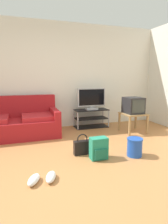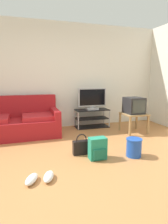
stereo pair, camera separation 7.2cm
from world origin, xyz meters
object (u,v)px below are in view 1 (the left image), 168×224
at_px(handbag, 82,147).
at_px(sneakers_pair, 42,178).
at_px(tv_stand, 91,118).
at_px(side_table, 133,116).
at_px(couch, 16,122).
at_px(flat_tv, 92,99).
at_px(cleaning_bucket, 135,147).
at_px(crt_tv, 133,105).
at_px(backpack, 99,148).

xyz_separation_m(handbag, sneakers_pair, (-0.76, -0.67, -0.09)).
height_order(tv_stand, side_table, tv_stand).
bearing_deg(couch, flat_tv, 5.40).
height_order(handbag, cleaning_bucket, handbag).
bearing_deg(cleaning_bucket, crt_tv, 58.79).
distance_m(flat_tv, side_table, 1.15).
height_order(backpack, sneakers_pair, backpack).
relative_size(couch, crt_tv, 4.38).
distance_m(side_table, cleaning_bucket, 1.50).
bearing_deg(side_table, flat_tv, 137.23).
bearing_deg(flat_tv, side_table, -42.77).
xyz_separation_m(side_table, backpack, (-1.40, -1.18, -0.22)).
bearing_deg(couch, backpack, -53.05).
xyz_separation_m(couch, cleaning_bucket, (1.93, -1.82, -0.15)).
xyz_separation_m(handbag, cleaning_bucket, (0.82, -0.35, 0.03)).
bearing_deg(crt_tv, sneakers_pair, -145.75).
distance_m(backpack, handbag, 0.33).
xyz_separation_m(flat_tv, cleaning_bucket, (0.03, -2.00, -0.60)).
bearing_deg(crt_tv, couch, 168.59).
xyz_separation_m(flat_tv, handbag, (-0.80, -1.66, -0.63)).
relative_size(couch, backpack, 5.23).
xyz_separation_m(crt_tv, handbag, (-1.60, -0.93, -0.52)).
height_order(couch, flat_tv, flat_tv).
xyz_separation_m(tv_stand, cleaning_bucket, (0.03, -2.03, -0.07)).
bearing_deg(tv_stand, backpack, -107.11).
height_order(flat_tv, sneakers_pair, flat_tv).
distance_m(couch, cleaning_bucket, 2.66).
relative_size(tv_stand, backpack, 2.46).
bearing_deg(flat_tv, backpack, -107.30).
height_order(side_table, handbag, side_table).
bearing_deg(side_table, handbag, -150.19).
relative_size(side_table, backpack, 1.50).
bearing_deg(couch, handbag, -53.11).
xyz_separation_m(backpack, sneakers_pair, (-0.96, -0.41, -0.13)).
bearing_deg(tv_stand, side_table, -43.62).
distance_m(flat_tv, handbag, 1.94).
bearing_deg(crt_tv, flat_tv, 137.86).
bearing_deg(flat_tv, cleaning_bucket, -89.17).
bearing_deg(side_table, couch, 168.27).
relative_size(side_table, handbag, 1.47).
bearing_deg(flat_tv, couch, -174.60).
bearing_deg(cleaning_bucket, sneakers_pair, -168.29).
xyz_separation_m(flat_tv, sneakers_pair, (-1.55, -2.33, -0.72)).
xyz_separation_m(backpack, handbag, (-0.20, 0.26, -0.04)).
height_order(side_table, sneakers_pair, side_table).
bearing_deg(tv_stand, crt_tv, -43.01).
height_order(flat_tv, cleaning_bucket, flat_tv).
distance_m(handbag, cleaning_bucket, 0.89).
bearing_deg(cleaning_bucket, tv_stand, 90.82).
height_order(flat_tv, handbag, flat_tv).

